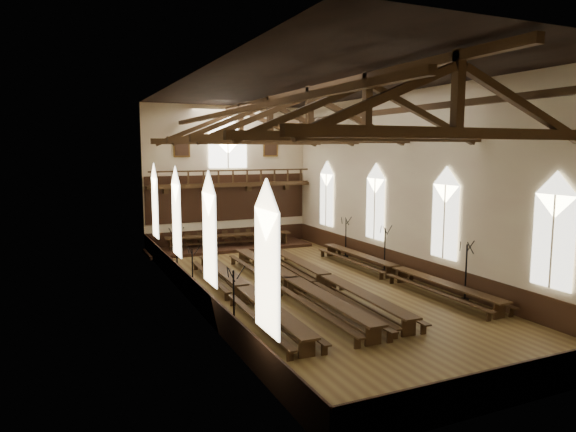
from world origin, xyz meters
name	(u,v)px	position (x,y,z in m)	size (l,w,h in m)	color
ground	(309,288)	(0.00, 0.00, 0.00)	(26.00, 26.00, 0.00)	brown
room_walls	(309,159)	(0.00, 0.00, 6.46)	(26.00, 26.00, 26.00)	beige
wainscot_band	(309,276)	(0.00, 0.00, 0.60)	(12.00, 26.00, 1.20)	#321C0F
side_windows	(309,214)	(0.00, 0.00, 3.74)	(11.85, 19.80, 4.50)	white
end_window	(228,145)	(0.00, 12.90, 7.22)	(2.80, 0.12, 3.80)	white
minstrels_gallery	(229,192)	(0.00, 12.66, 3.91)	(11.80, 1.24, 3.70)	#3C2713
portraits	(228,147)	(0.00, 12.90, 7.10)	(7.75, 0.09, 1.45)	brown
roof_trusses	(310,122)	(0.00, 0.00, 8.22)	(11.70, 25.70, 2.80)	#3C2713
refectory_row_a	(243,290)	(-3.77, -0.84, 0.55)	(1.73, 14.53, 0.76)	#3C2713
refectory_row_b	(292,282)	(-1.21, -0.57, 0.60)	(1.79, 15.09, 0.82)	#3C2713
refectory_row_c	(326,278)	(0.67, -0.59, 0.56)	(1.86, 14.63, 0.77)	#3C2713
refectory_row_d	(396,270)	(4.92, -0.55, 0.55)	(1.62, 14.51, 0.76)	#3C2713
dais	(229,247)	(-0.48, 11.40, 0.10)	(11.40, 3.08, 0.21)	#321C0F
high_table	(229,236)	(-0.48, 11.40, 0.90)	(8.81, 1.93, 0.82)	#3C2713
high_chairs	(226,237)	(-0.48, 12.24, 0.72)	(7.65, 0.45, 0.95)	#3C2713
candelabrum_left_near	(234,315)	(-5.55, -4.86, 0.81)	(0.72, 0.82, 2.66)	black
candelabrum_left_mid	(193,279)	(-5.55, 1.38, 0.71)	(0.63, 0.72, 2.34)	black
candelabrum_left_far	(177,263)	(-5.55, 4.82, 0.83)	(0.83, 0.77, 2.74)	black
candelabrum_right_near	(465,283)	(5.55, -4.92, 0.84)	(0.82, 0.83, 2.78)	black
candelabrum_right_mid	(385,257)	(5.55, 1.43, 0.80)	(0.73, 0.81, 2.64)	black
candelabrum_right_far	(346,245)	(5.55, 5.74, 0.79)	(0.76, 0.78, 2.61)	black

